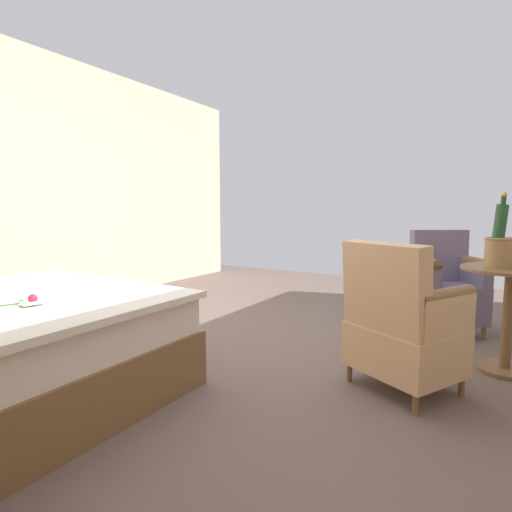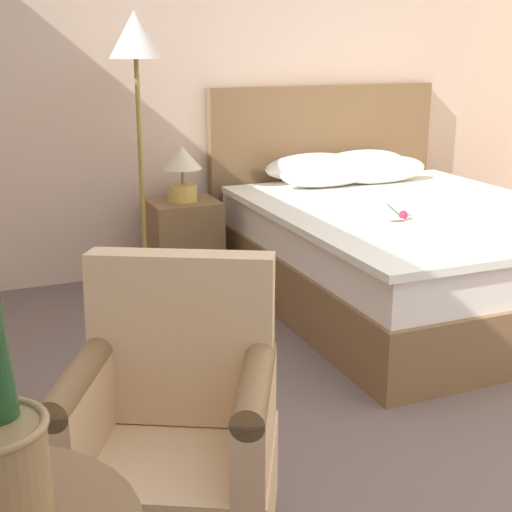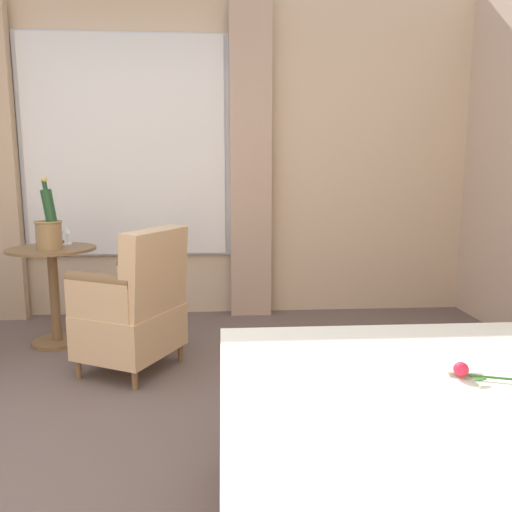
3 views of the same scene
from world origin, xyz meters
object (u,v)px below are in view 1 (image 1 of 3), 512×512
Objects in this scene: armchair_by_window at (401,326)px; armchair_facing_bed at (445,287)px; champagne_bucket at (500,246)px; side_table_round at (509,307)px.

armchair_facing_bed reaches higher than armchair_by_window.
armchair_facing_bed is at bearing -64.15° from champagne_bucket.
side_table_round is 1.42× the size of champagne_bucket.
armchair_by_window is (0.49, 0.67, -0.47)m from champagne_bucket.
champagne_bucket is (0.08, 0.02, 0.42)m from side_table_round.
armchair_by_window is at bearing 86.83° from armchair_facing_bed.
side_table_round is 0.95m from armchair_facing_bed.
side_table_round is 0.78× the size of armchair_facing_bed.
armchair_by_window is (0.57, 0.69, -0.04)m from side_table_round.
champagne_bucket is 0.55× the size of armchair_by_window.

